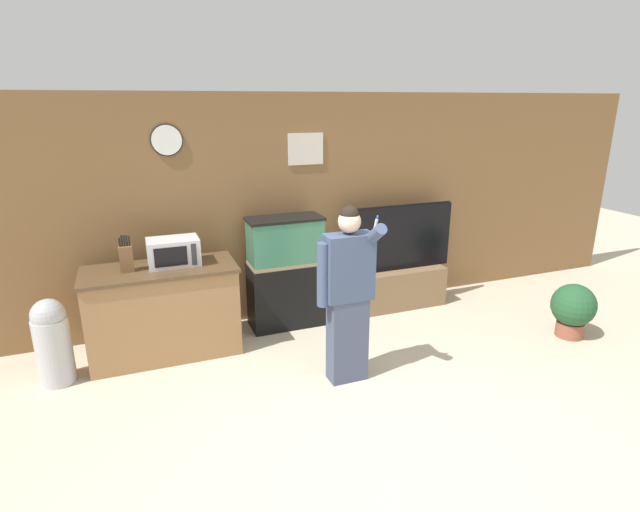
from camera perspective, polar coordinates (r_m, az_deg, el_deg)
ground_plane at (r=4.26m, az=7.22°, el=-18.90°), size 18.00×18.00×0.00m
wall_back_paneled at (r=5.84m, az=-3.83°, el=5.43°), size 10.00×0.08×2.60m
counter_island at (r=5.33m, az=-17.44°, el=-6.02°), size 1.49×0.68×0.93m
microwave at (r=5.18m, az=-16.41°, el=0.46°), size 0.50×0.33×0.27m
knife_block at (r=5.12m, az=-21.27°, el=-0.18°), size 0.13×0.10×0.36m
aquarium_on_stand at (r=5.67m, az=-3.94°, el=-1.89°), size 0.84×0.40×1.28m
tv_on_stand at (r=6.35m, az=9.10°, el=-2.38°), size 1.38×0.40×1.31m
person_standing at (r=4.47m, az=3.15°, el=-4.25°), size 0.52×0.39×1.66m
potted_plant at (r=6.15m, az=26.94°, el=-5.32°), size 0.47×0.47×0.61m
trash_bin at (r=5.20m, az=-28.26°, el=-8.50°), size 0.31×0.31×0.82m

